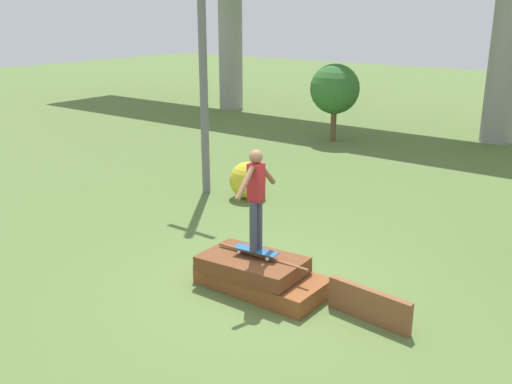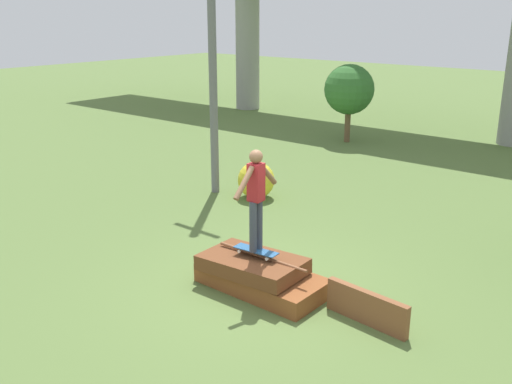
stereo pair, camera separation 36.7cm
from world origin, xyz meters
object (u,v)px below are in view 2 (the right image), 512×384
at_px(tree_behind_right, 349,90).
at_px(skater, 256,193).
at_px(utility_pole, 213,57).
at_px(bush_yellow_flowering, 256,180).
at_px(skateboard, 256,251).

bearing_deg(tree_behind_right, skater, -66.78).
relative_size(skater, tree_behind_right, 0.62).
relative_size(utility_pole, bush_yellow_flowering, 7.14).
height_order(skateboard, tree_behind_right, tree_behind_right).
xyz_separation_m(skateboard, bush_yellow_flowering, (-3.08, 3.77, -0.23)).
relative_size(skateboard, tree_behind_right, 0.29).
bearing_deg(tree_behind_right, utility_pole, -86.92).
bearing_deg(bush_yellow_flowering, skater, -50.78).
height_order(skateboard, skater, skater).
bearing_deg(utility_pole, bush_yellow_flowering, 13.13).
relative_size(skateboard, bush_yellow_flowering, 0.87).
distance_m(skater, bush_yellow_flowering, 5.02).
xyz_separation_m(utility_pole, bush_yellow_flowering, (1.14, 0.27, -2.92)).
bearing_deg(skateboard, skater, -153.43).
bearing_deg(skateboard, bush_yellow_flowering, 129.22).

